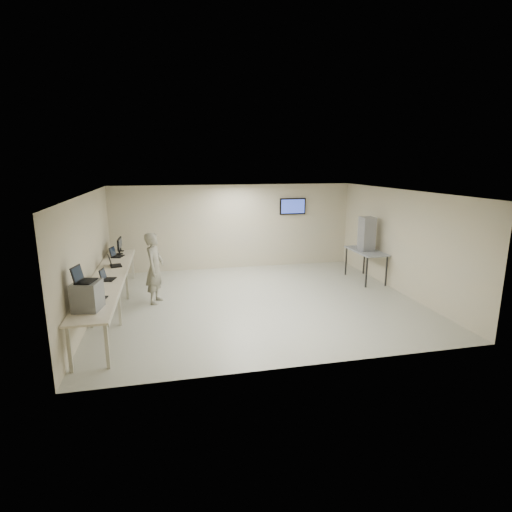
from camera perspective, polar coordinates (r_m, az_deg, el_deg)
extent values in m
cube|color=beige|center=(10.41, 0.24, -6.42)|extent=(8.00, 7.00, 0.01)
cube|color=silver|center=(9.83, 0.26, 9.15)|extent=(8.00, 7.00, 0.01)
cube|color=tan|center=(13.41, -3.07, 4.17)|extent=(8.00, 0.01, 2.80)
cube|color=tan|center=(6.77, 6.84, -4.89)|extent=(8.00, 0.01, 2.80)
cube|color=tan|center=(9.96, -22.82, 0.01)|extent=(0.01, 7.00, 2.80)
cube|color=tan|center=(11.57, 19.96, 1.96)|extent=(0.01, 7.00, 2.80)
cube|color=black|center=(13.77, 5.21, 7.10)|extent=(0.15, 0.04, 0.15)
cube|color=black|center=(13.73, 5.26, 7.09)|extent=(0.90, 0.06, 0.55)
cube|color=#2A3DA5|center=(13.70, 5.30, 7.07)|extent=(0.82, 0.01, 0.47)
cube|color=beige|center=(10.01, -20.30, -2.78)|extent=(0.75, 6.00, 0.04)
cube|color=#B4AF9A|center=(9.97, -18.16, -2.85)|extent=(0.02, 6.00, 0.06)
cube|color=#B4AF9A|center=(7.57, -25.11, -11.96)|extent=(0.06, 0.06, 0.86)
cube|color=#B4AF9A|center=(7.46, -20.52, -11.91)|extent=(0.06, 0.06, 0.86)
cube|color=#B4AF9A|center=(9.35, -22.62, -6.99)|extent=(0.06, 0.06, 0.86)
cube|color=#B4AF9A|center=(9.25, -18.94, -6.88)|extent=(0.06, 0.06, 0.86)
cube|color=#B4AF9A|center=(11.04, -21.07, -3.84)|extent=(0.06, 0.06, 0.86)
cube|color=#B4AF9A|center=(10.96, -17.97, -3.71)|extent=(0.06, 0.06, 0.86)
cube|color=#B4AF9A|center=(12.90, -19.87, -1.36)|extent=(0.06, 0.06, 0.86)
cube|color=#B4AF9A|center=(12.83, -17.21, -1.23)|extent=(0.06, 0.06, 0.86)
cube|color=slate|center=(7.81, -22.93, -5.24)|extent=(0.52, 0.57, 0.52)
cube|color=black|center=(7.73, -23.11, -3.33)|extent=(0.36, 0.44, 0.02)
cube|color=black|center=(7.72, -24.21, -2.30)|extent=(0.16, 0.37, 0.27)
cube|color=black|center=(7.72, -24.10, -2.29)|extent=(0.13, 0.32, 0.23)
cube|color=black|center=(8.36, -21.50, -5.74)|extent=(0.30, 0.38, 0.02)
cube|color=black|center=(8.34, -22.41, -4.90)|extent=(0.12, 0.33, 0.24)
cube|color=black|center=(8.34, -22.31, -4.89)|extent=(0.10, 0.29, 0.20)
cube|color=black|center=(9.66, -20.28, -3.16)|extent=(0.31, 0.38, 0.02)
cube|color=black|center=(9.64, -21.05, -2.44)|extent=(0.13, 0.32, 0.24)
cube|color=black|center=(9.64, -20.97, -2.43)|extent=(0.10, 0.28, 0.20)
cube|color=black|center=(10.87, -19.38, -1.32)|extent=(0.35, 0.43, 0.02)
cube|color=black|center=(10.85, -20.16, -0.59)|extent=(0.15, 0.36, 0.27)
cube|color=black|center=(10.85, -20.07, -0.59)|extent=(0.12, 0.32, 0.23)
cube|color=black|center=(11.93, -19.14, -0.05)|extent=(0.35, 0.42, 0.02)
cube|color=black|center=(11.92, -19.82, 0.59)|extent=(0.16, 0.35, 0.26)
cube|color=black|center=(11.92, -19.74, 0.59)|extent=(0.13, 0.31, 0.22)
cylinder|color=black|center=(12.30, -18.91, 0.33)|extent=(0.19, 0.19, 0.01)
cube|color=black|center=(12.29, -18.94, 0.71)|extent=(0.04, 0.03, 0.16)
cube|color=black|center=(12.25, -19.01, 1.60)|extent=(0.05, 0.44, 0.29)
cube|color=black|center=(12.24, -18.88, 1.61)|extent=(0.00, 0.40, 0.25)
cylinder|color=black|center=(12.66, -18.74, 0.69)|extent=(0.19, 0.19, 0.01)
cube|color=black|center=(12.64, -18.77, 1.05)|extent=(0.04, 0.03, 0.15)
cube|color=black|center=(12.61, -18.83, 1.89)|extent=(0.05, 0.42, 0.28)
cube|color=black|center=(12.61, -18.71, 1.89)|extent=(0.00, 0.39, 0.24)
imported|color=#5E6154|center=(10.36, -14.27, -1.69)|extent=(0.61, 0.76, 1.81)
cube|color=gray|center=(12.42, 15.47, 0.69)|extent=(0.72, 1.55, 0.04)
cube|color=black|center=(11.81, 15.51, -2.27)|extent=(0.04, 0.04, 0.89)
cube|color=black|center=(12.97, 12.74, -0.74)|extent=(0.04, 0.04, 0.89)
cube|color=black|center=(12.11, 18.12, -2.07)|extent=(0.04, 0.04, 0.89)
cube|color=black|center=(13.25, 15.19, -0.60)|extent=(0.04, 0.04, 0.89)
cube|color=gray|center=(12.39, 15.42, 1.24)|extent=(0.38, 0.42, 0.20)
cube|color=gray|center=(12.35, 15.48, 2.15)|extent=(0.38, 0.42, 0.20)
cube|color=gray|center=(12.31, 15.53, 3.07)|extent=(0.38, 0.42, 0.20)
cube|color=gray|center=(12.28, 15.59, 3.99)|extent=(0.38, 0.42, 0.20)
cube|color=gray|center=(12.25, 15.65, 4.92)|extent=(0.38, 0.42, 0.20)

